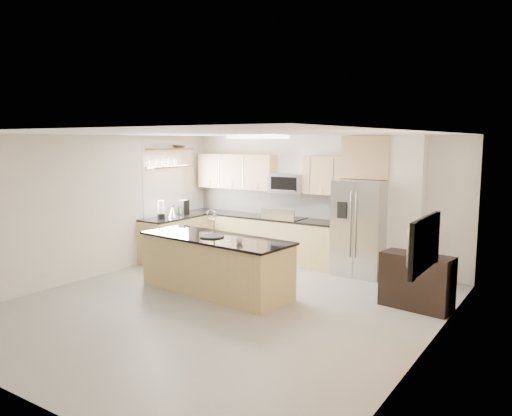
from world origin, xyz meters
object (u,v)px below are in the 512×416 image
Objects in this scene: island at (216,264)px; bowl at (179,146)px; credenza at (417,282)px; flower_vase at (423,231)px; blender at (161,211)px; television at (415,243)px; cup at (239,240)px; coffee_maker at (183,208)px; microwave at (288,183)px; range at (285,240)px; refrigerator at (361,228)px; platter at (212,236)px; kettle at (173,212)px.

bowl is (-2.31, 1.73, 1.92)m from island.
credenza is at bearing 23.45° from island.
blender is at bearing 179.80° from flower_vase.
blender is at bearing 73.27° from television.
coffee_maker is (-2.78, 1.84, 0.10)m from cup.
microwave is at bearing 96.62° from island.
range is 3.02m from bowl.
range is 1.71m from refrigerator.
credenza is 2.01m from television.
bowl is at bearing -171.11° from refrigerator.
island is 8.89× the size of coffee_maker.
range is at bearing 90.68° from platter.
island is at bearing 77.95° from television.
refrigerator reaches higher than flower_vase.
kettle is 5.88m from television.
island is 0.48m from platter.
blender is (-3.73, -1.40, 0.19)m from refrigerator.
range is 1.10× the size of credenza.
microwave is 2.04× the size of blender.
cup is at bearing -75.10° from range.
island is 25.15× the size of cup.
cup is at bearing -75.76° from microwave.
flower_vase reaches higher than kettle.
flower_vase is (1.50, -1.41, 0.30)m from refrigerator.
microwave reaches higher than cup.
island is 3.32m from flower_vase.
refrigerator is 2.87m from island.
refrigerator is 3.99m from blender.
microwave is at bearing 90.00° from range.
cup is (-2.39, -1.19, 0.56)m from credenza.
bowl is at bearing 146.77° from cup.
range is 3.06× the size of blender.
cup is (0.69, -2.58, 0.50)m from range.
refrigerator is 1.65× the size of television.
kettle is at bearing -163.28° from refrigerator.
island is 2.49m from kettle.
microwave is at bearing 22.47° from coffee_maker.
range is at bearing 178.40° from refrigerator.
refrigerator is 2.41× the size of flower_vase.
platter is (-0.03, -0.05, 0.47)m from island.
coffee_maker is at bearing -179.64° from credenza.
blender reaches higher than credenza.
microwave reaches higher than range.
bowl is at bearing 179.67° from credenza.
credenza is 0.96× the size of television.
bowl reaches higher than refrigerator.
bowl reaches higher than island.
kettle is at bearing 80.18° from blender.
television reaches higher than platter.
credenza is 1.40× the size of flower_vase.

